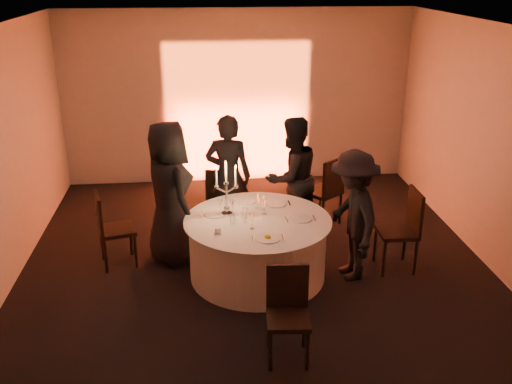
{
  "coord_description": "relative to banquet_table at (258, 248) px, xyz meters",
  "views": [
    {
      "loc": [
        -0.64,
        -6.26,
        3.64
      ],
      "look_at": [
        0.0,
        0.2,
        1.05
      ],
      "focal_mm": 40.0,
      "sensor_mm": 36.0,
      "label": 1
    }
  ],
  "objects": [
    {
      "name": "wine_glass_a",
      "position": [
        -0.16,
        -0.07,
        0.52
      ],
      "size": [
        0.07,
        0.07,
        0.19
      ],
      "color": "white",
      "rests_on": "banquet_table"
    },
    {
      "name": "chair_front",
      "position": [
        0.14,
        -1.58,
        0.15
      ],
      "size": [
        0.45,
        0.45,
        0.95
      ],
      "rotation": [
        0.0,
        0.0,
        -0.08
      ],
      "color": "black",
      "rests_on": "floor"
    },
    {
      "name": "plate_back_left",
      "position": [
        -0.1,
        0.56,
        0.39
      ],
      "size": [
        0.36,
        0.25,
        0.01
      ],
      "color": "white",
      "rests_on": "banquet_table"
    },
    {
      "name": "plate_right",
      "position": [
        0.52,
        -0.04,
        0.39
      ],
      "size": [
        0.36,
        0.28,
        0.01
      ],
      "color": "white",
      "rests_on": "banquet_table"
    },
    {
      "name": "wine_glass_g",
      "position": [
        0.1,
        0.15,
        0.52
      ],
      "size": [
        0.07,
        0.07,
        0.19
      ],
      "color": "white",
      "rests_on": "banquet_table"
    },
    {
      "name": "ceiling",
      "position": [
        0.0,
        0.0,
        2.62
      ],
      "size": [
        7.0,
        7.0,
        0.0
      ],
      "primitive_type": "plane",
      "rotation": [
        3.14,
        0.0,
        0.0
      ],
      "color": "silver",
      "rests_on": "wall_back"
    },
    {
      "name": "plate_front",
      "position": [
        0.06,
        -0.53,
        0.4
      ],
      "size": [
        0.36,
        0.29,
        0.08
      ],
      "color": "white",
      "rests_on": "banquet_table"
    },
    {
      "name": "chair_left",
      "position": [
        -1.85,
        0.47,
        0.18
      ],
      "size": [
        0.54,
        0.54,
        1.0
      ],
      "rotation": [
        0.0,
        0.0,
        1.84
      ],
      "color": "black",
      "rests_on": "floor"
    },
    {
      "name": "guest_left",
      "position": [
        -1.08,
        0.56,
        0.55
      ],
      "size": [
        0.95,
        1.09,
        1.87
      ],
      "primitive_type": "imported",
      "rotation": [
        0.0,
        0.0,
        2.05
      ],
      "color": "black",
      "rests_on": "floor"
    },
    {
      "name": "coffee_cup",
      "position": [
        -0.49,
        -0.33,
        0.42
      ],
      "size": [
        0.11,
        0.11,
        0.07
      ],
      "color": "white",
      "rests_on": "banquet_table"
    },
    {
      "name": "wall_right",
      "position": [
        3.0,
        0.0,
        1.12
      ],
      "size": [
        0.0,
        7.0,
        7.0
      ],
      "primitive_type": "plane",
      "rotation": [
        1.57,
        0.0,
        -1.57
      ],
      "color": "beige",
      "rests_on": "floor"
    },
    {
      "name": "chair_back_left",
      "position": [
        -0.39,
        1.53,
        0.12
      ],
      "size": [
        0.48,
        0.48,
        0.91
      ],
      "rotation": [
        0.0,
        0.0,
        2.91
      ],
      "color": "black",
      "rests_on": "floor"
    },
    {
      "name": "wine_glass_e",
      "position": [
        -0.09,
        -0.25,
        0.52
      ],
      "size": [
        0.07,
        0.07,
        0.19
      ],
      "color": "white",
      "rests_on": "banquet_table"
    },
    {
      "name": "banquet_table",
      "position": [
        0.0,
        0.0,
        0.0
      ],
      "size": [
        1.8,
        1.8,
        0.77
      ],
      "color": "black",
      "rests_on": "floor"
    },
    {
      "name": "candelabra",
      "position": [
        -0.36,
        0.19,
        0.63
      ],
      "size": [
        0.3,
        0.14,
        0.7
      ],
      "color": "silver",
      "rests_on": "banquet_table"
    },
    {
      "name": "tumbler_a",
      "position": [
        -0.16,
        0.03,
        0.43
      ],
      "size": [
        0.07,
        0.07,
        0.09
      ],
      "primitive_type": "cylinder",
      "color": "white",
      "rests_on": "banquet_table"
    },
    {
      "name": "plate_back_right",
      "position": [
        0.29,
        0.45,
        0.39
      ],
      "size": [
        0.35,
        0.27,
        0.01
      ],
      "color": "white",
      "rests_on": "banquet_table"
    },
    {
      "name": "wall_back",
      "position": [
        0.0,
        3.5,
        1.12
      ],
      "size": [
        7.0,
        0.0,
        7.0
      ],
      "primitive_type": "plane",
      "rotation": [
        1.57,
        0.0,
        0.0
      ],
      "color": "beige",
      "rests_on": "floor"
    },
    {
      "name": "wine_glass_f",
      "position": [
        -0.29,
        0.18,
        0.52
      ],
      "size": [
        0.07,
        0.07,
        0.19
      ],
      "color": "white",
      "rests_on": "banquet_table"
    },
    {
      "name": "floor",
      "position": [
        0.0,
        0.0,
        -0.38
      ],
      "size": [
        7.0,
        7.0,
        0.0
      ],
      "primitive_type": "plane",
      "color": "black",
      "rests_on": "ground"
    },
    {
      "name": "wall_front",
      "position": [
        0.0,
        -3.5,
        1.12
      ],
      "size": [
        7.0,
        0.0,
        7.0
      ],
      "primitive_type": "plane",
      "rotation": [
        -1.57,
        0.0,
        0.0
      ],
      "color": "beige",
      "rests_on": "floor"
    },
    {
      "name": "uplighter_fixture",
      "position": [
        0.0,
        3.2,
        -0.33
      ],
      "size": [
        0.25,
        0.12,
        0.1
      ],
      "primitive_type": "cube",
      "color": "black",
      "rests_on": "floor"
    },
    {
      "name": "chair_back_right",
      "position": [
        1.17,
        1.39,
        0.22
      ],
      "size": [
        0.65,
        0.65,
        1.06
      ],
      "rotation": [
        0.0,
        0.0,
        -2.49
      ],
      "color": "black",
      "rests_on": "floor"
    },
    {
      "name": "chair_right",
      "position": [
        1.85,
        0.01,
        0.22
      ],
      "size": [
        0.47,
        0.47,
        1.06
      ],
      "rotation": [
        0.0,
        0.0,
        -1.58
      ],
      "color": "black",
      "rests_on": "floor"
    },
    {
      "name": "tumbler_b",
      "position": [
        -0.31,
        -0.07,
        0.43
      ],
      "size": [
        0.07,
        0.07,
        0.09
      ],
      "primitive_type": "cylinder",
      "color": "white",
      "rests_on": "banquet_table"
    },
    {
      "name": "wine_glass_b",
      "position": [
        0.04,
        0.35,
        0.52
      ],
      "size": [
        0.07,
        0.07,
        0.19
      ],
      "color": "white",
      "rests_on": "banquet_table"
    },
    {
      "name": "guest_back_left",
      "position": [
        -0.29,
        1.24,
        0.5
      ],
      "size": [
        0.73,
        0.56,
        1.77
      ],
      "primitive_type": "imported",
      "rotation": [
        0.0,
        0.0,
        2.91
      ],
      "color": "black",
      "rests_on": "floor"
    },
    {
      "name": "guest_right",
      "position": [
        1.15,
        -0.12,
        0.44
      ],
      "size": [
        0.72,
        1.12,
        1.64
      ],
      "primitive_type": "imported",
      "rotation": [
        0.0,
        0.0,
        -1.47
      ],
      "color": "black",
      "rests_on": "floor"
    },
    {
      "name": "wine_glass_c",
      "position": [
        -0.44,
        0.21,
        0.52
      ],
      "size": [
        0.07,
        0.07,
        0.19
      ],
      "color": "white",
      "rests_on": "banquet_table"
    },
    {
      "name": "guest_back_right",
      "position": [
        0.6,
        1.14,
        0.49
      ],
      "size": [
        1.06,
        0.98,
        1.74
      ],
      "primitive_type": "imported",
      "rotation": [
        0.0,
        0.0,
        -2.66
      ],
      "color": "black",
      "rests_on": "floor"
    },
    {
      "name": "plate_left",
      "position": [
        -0.51,
        0.2,
        0.39
      ],
      "size": [
        0.36,
        0.26,
        0.01
      ],
      "color": "white",
      "rests_on": "banquet_table"
    },
    {
      "name": "wine_glass_d",
      "position": [
        0.1,
        0.29,
        0.52
      ],
      "size": [
        0.07,
        0.07,
        0.19
      ],
      "color": "white",
      "rests_on": "banquet_table"
    }
  ]
}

